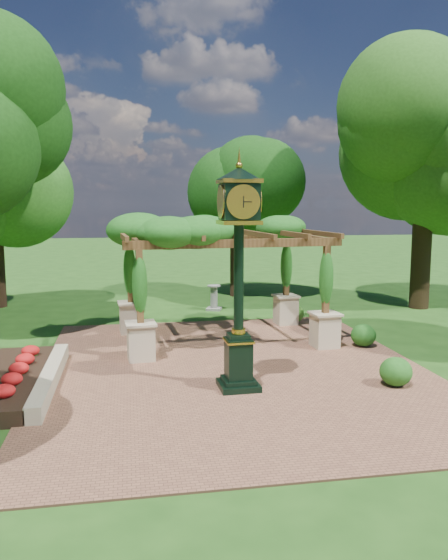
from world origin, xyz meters
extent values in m
plane|color=#1E4714|center=(0.00, 0.00, 0.00)|extent=(120.00, 120.00, 0.00)
cube|color=brown|center=(0.00, 1.00, 0.02)|extent=(10.00, 12.00, 0.04)
cube|color=#C6B793|center=(-4.60, 0.50, 0.20)|extent=(0.35, 5.00, 0.40)
cube|color=red|center=(-5.50, 0.50, 0.18)|extent=(1.50, 5.00, 0.36)
cube|color=black|center=(-0.19, -0.51, 0.11)|extent=(0.94, 0.94, 0.14)
cube|color=black|center=(-0.19, -0.51, 0.73)|extent=(0.59, 0.59, 1.03)
cube|color=gold|center=(-0.19, -0.51, 1.19)|extent=(0.66, 0.66, 0.05)
cylinder|color=black|center=(-0.19, -0.51, 2.68)|extent=(0.24, 0.24, 2.64)
cube|color=black|center=(-0.19, -0.51, 4.40)|extent=(0.83, 0.83, 0.80)
cylinder|color=beige|center=(-0.17, -0.92, 4.40)|extent=(0.69, 0.06, 0.69)
cone|color=black|center=(-0.19, -0.51, 5.03)|extent=(1.06, 1.06, 0.29)
sphere|color=gold|center=(-0.19, -0.51, 5.20)|extent=(0.16, 0.16, 0.16)
cube|color=beige|center=(-2.39, 2.30, 0.54)|extent=(0.77, 0.77, 1.00)
cube|color=brown|center=(-2.39, 2.30, 2.12)|extent=(0.19, 0.19, 2.05)
cube|color=beige|center=(3.15, 2.73, 0.54)|extent=(0.77, 0.77, 1.00)
cube|color=brown|center=(3.15, 2.73, 2.12)|extent=(0.19, 0.19, 2.05)
cube|color=beige|center=(-2.64, 5.63, 0.54)|extent=(0.77, 0.77, 1.00)
cube|color=brown|center=(-2.64, 5.63, 2.12)|extent=(0.19, 0.19, 2.05)
cube|color=beige|center=(2.90, 6.05, 0.54)|extent=(0.77, 0.77, 1.00)
cube|color=brown|center=(2.90, 6.05, 2.12)|extent=(0.19, 0.19, 2.05)
cube|color=brown|center=(0.38, 2.51, 3.24)|extent=(6.43, 0.65, 0.24)
cube|color=brown|center=(0.13, 5.84, 3.24)|extent=(6.43, 0.65, 0.24)
ellipsoid|color=#1D5719|center=(0.25, 4.18, 3.54)|extent=(6.73, 4.48, 1.11)
cube|color=gray|center=(0.77, 9.25, 0.05)|extent=(0.74, 0.74, 0.10)
cylinder|color=gray|center=(0.77, 9.25, 0.52)|extent=(0.38, 0.38, 0.94)
cylinder|color=gray|center=(0.77, 9.25, 1.02)|extent=(0.70, 0.70, 0.05)
ellipsoid|color=#225E1A|center=(3.55, -0.99, 0.39)|extent=(1.02, 1.02, 0.69)
ellipsoid|color=#1B4E15|center=(4.34, 2.58, 0.38)|extent=(1.00, 1.00, 0.68)
ellipsoid|color=#2E5D1A|center=(3.22, 6.15, 0.39)|extent=(0.93, 0.93, 0.70)
cylinder|color=#311E13|center=(2.38, 12.58, 1.25)|extent=(0.62, 0.62, 2.50)
ellipsoid|color=#12390E|center=(2.38, 12.58, 4.47)|extent=(4.00, 4.00, 3.95)
cylinder|color=black|center=(9.37, 8.24, 2.00)|extent=(0.80, 0.80, 3.99)
ellipsoid|color=#285518|center=(9.37, 8.24, 7.14)|extent=(5.97, 5.97, 6.30)
camera|label=1|loc=(-2.67, -12.67, 4.34)|focal=35.00mm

